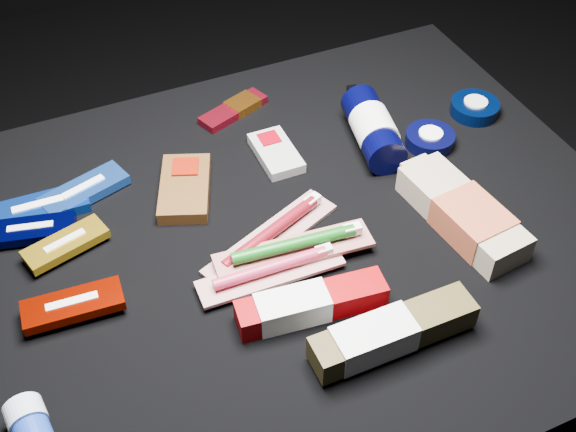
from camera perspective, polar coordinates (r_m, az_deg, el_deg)
name	(u,v)px	position (r m, az deg, el deg)	size (l,w,h in m)	color
ground	(283,388)	(1.32, -0.43, -13.44)	(3.00, 3.00, 0.00)	black
cloth_table	(282,321)	(1.15, -0.48, -8.27)	(0.98, 0.78, 0.40)	black
luna_bar_0	(39,208)	(1.08, -19.07, 0.57)	(0.14, 0.06, 0.02)	#0C36A0
luna_bar_1	(84,191)	(1.09, -15.81, 1.94)	(0.14, 0.08, 0.02)	blue
luna_bar_2	(31,230)	(1.05, -19.62, -1.07)	(0.13, 0.07, 0.02)	black
luna_bar_3	(66,244)	(1.01, -17.16, -2.13)	(0.12, 0.07, 0.01)	gold
luna_bar_4	(73,305)	(0.93, -16.62, -6.76)	(0.13, 0.05, 0.02)	#810D00
clif_bar_0	(185,186)	(1.06, -8.14, 2.40)	(0.11, 0.15, 0.02)	#4E2E11
clif_bar_1	(275,151)	(1.11, -1.04, 5.14)	(0.06, 0.10, 0.02)	#A9AAA3
power_bar	(236,108)	(1.20, -4.10, 8.49)	(0.13, 0.08, 0.01)	maroon
lotion_bottle	(373,129)	(1.13, 6.73, 6.88)	(0.09, 0.20, 0.06)	black
cream_tin_upper	(475,108)	(1.23, 14.53, 8.29)	(0.08, 0.08, 0.02)	black
cream_tin_lower	(430,139)	(1.15, 11.15, 6.00)	(0.08, 0.08, 0.02)	black
bodywash_bottle	(464,214)	(1.02, 13.71, 0.13)	(0.09, 0.22, 0.04)	tan
toothbrush_pack_0	(272,235)	(0.98, -1.25, -1.48)	(0.22, 0.13, 0.02)	beige
toothbrush_pack_1	(273,270)	(0.93, -1.22, -4.30)	(0.20, 0.05, 0.02)	silver
toothbrush_pack_2	(296,247)	(0.95, 0.64, -2.48)	(0.22, 0.07, 0.02)	#A69E9B
toothpaste_carton_red	(305,305)	(0.90, 1.35, -7.06)	(0.19, 0.06, 0.04)	#850003
toothpaste_carton_green	(386,334)	(0.87, 7.78, -9.25)	(0.21, 0.05, 0.04)	#3D3214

